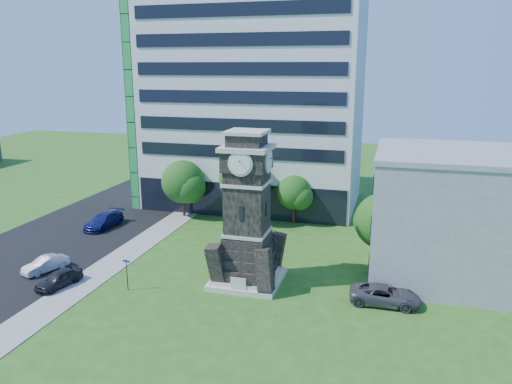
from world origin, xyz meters
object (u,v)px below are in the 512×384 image
(car_street_south, at_px, (59,279))
(park_bench, at_px, (224,279))
(car_street_mid, at_px, (45,264))
(car_street_north, at_px, (104,221))
(car_east_lot, at_px, (385,295))
(street_sign, at_px, (127,271))
(clock_tower, at_px, (247,219))

(car_street_south, distance_m, park_bench, 12.98)
(park_bench, bearing_deg, car_street_mid, 166.46)
(car_street_north, xyz_separation_m, park_bench, (17.26, -10.28, -0.23))
(car_east_lot, relative_size, street_sign, 2.00)
(car_street_south, height_order, car_east_lot, car_east_lot)
(car_street_south, xyz_separation_m, car_street_north, (-4.84, 14.05, 0.09))
(car_street_south, distance_m, street_sign, 5.67)
(clock_tower, relative_size, car_street_south, 3.13)
(car_street_north, bearing_deg, park_bench, -26.02)
(car_street_south, bearing_deg, car_street_north, 121.85)
(clock_tower, bearing_deg, street_sign, -154.66)
(car_street_south, bearing_deg, street_sign, 22.22)
(car_street_south, xyz_separation_m, park_bench, (12.42, 3.77, -0.13))
(car_street_north, distance_m, park_bench, 20.09)
(clock_tower, distance_m, car_street_south, 15.56)
(clock_tower, relative_size, car_east_lot, 2.41)
(clock_tower, xyz_separation_m, car_street_north, (-18.86, 9.11, -4.52))
(car_east_lot, xyz_separation_m, park_bench, (-12.38, -0.08, -0.17))
(street_sign, bearing_deg, car_street_mid, 175.32)
(car_street_south, height_order, car_street_north, car_street_north)
(clock_tower, xyz_separation_m, car_east_lot, (10.79, -1.08, -4.57))
(car_street_mid, xyz_separation_m, street_sign, (8.54, -1.36, 0.96))
(car_east_lot, distance_m, street_sign, 19.53)
(car_street_north, relative_size, park_bench, 2.69)
(park_bench, bearing_deg, clock_tower, 17.06)
(car_east_lot, xyz_separation_m, street_sign, (-19.29, -2.94, 0.88))
(car_east_lot, height_order, street_sign, street_sign)
(park_bench, bearing_deg, street_sign, -176.59)
(car_street_north, bearing_deg, car_street_south, -66.24)
(car_street_north, height_order, park_bench, car_street_north)
(car_street_south, distance_m, car_east_lot, 25.10)
(car_street_mid, xyz_separation_m, park_bench, (15.45, 1.50, -0.10))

